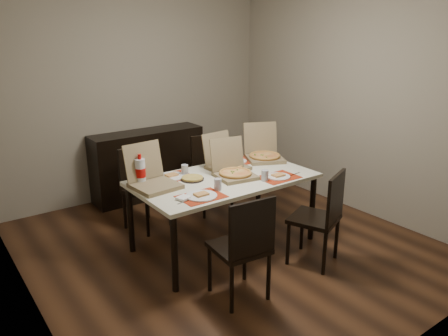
# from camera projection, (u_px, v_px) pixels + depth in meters

# --- Properties ---
(ground) EXTENTS (3.80, 4.00, 0.02)m
(ground) POSITION_uv_depth(u_px,v_px,m) (227.00, 246.00, 4.61)
(ground) COLOR #432614
(ground) RESTS_ON ground
(room_walls) EXTENTS (3.84, 4.02, 2.62)m
(room_walls) POSITION_uv_depth(u_px,v_px,m) (202.00, 75.00, 4.41)
(room_walls) COLOR gray
(room_walls) RESTS_ON ground
(sideboard) EXTENTS (1.50, 0.40, 0.90)m
(sideboard) POSITION_uv_depth(u_px,v_px,m) (148.00, 164.00, 5.84)
(sideboard) COLOR black
(sideboard) RESTS_ON ground
(dining_table) EXTENTS (1.80, 1.00, 0.75)m
(dining_table) POSITION_uv_depth(u_px,v_px,m) (224.00, 184.00, 4.40)
(dining_table) COLOR beige
(dining_table) RESTS_ON ground
(chair_near_left) EXTENTS (0.46, 0.46, 0.93)m
(chair_near_left) POSITION_uv_depth(u_px,v_px,m) (244.00, 244.00, 3.53)
(chair_near_left) COLOR black
(chair_near_left) RESTS_ON ground
(chair_near_right) EXTENTS (0.55, 0.55, 0.93)m
(chair_near_right) POSITION_uv_depth(u_px,v_px,m) (322.00, 214.00, 4.10)
(chair_near_right) COLOR black
(chair_near_right) RESTS_ON ground
(chair_far_left) EXTENTS (0.53, 0.53, 0.93)m
(chair_far_left) POSITION_uv_depth(u_px,v_px,m) (142.00, 183.00, 4.92)
(chair_far_left) COLOR black
(chair_far_left) RESTS_ON ground
(chair_far_right) EXTENTS (0.51, 0.51, 0.93)m
(chair_far_right) POSITION_uv_depth(u_px,v_px,m) (211.00, 170.00, 5.39)
(chair_far_right) COLOR black
(chair_far_right) RESTS_ON ground
(setting_near_left) EXTENTS (0.52, 0.30, 0.11)m
(setting_near_left) POSITION_uv_depth(u_px,v_px,m) (203.00, 193.00, 3.90)
(setting_near_left) COLOR #A8250B
(setting_near_left) RESTS_ON dining_table
(setting_near_right) EXTENTS (0.50, 0.30, 0.11)m
(setting_near_right) POSITION_uv_depth(u_px,v_px,m) (275.00, 176.00, 4.35)
(setting_near_right) COLOR #A8250B
(setting_near_right) RESTS_ON dining_table
(setting_far_left) EXTENTS (0.51, 0.30, 0.11)m
(setting_far_left) POSITION_uv_depth(u_px,v_px,m) (173.00, 175.00, 4.39)
(setting_far_left) COLOR #A8250B
(setting_far_left) RESTS_ON dining_table
(setting_far_right) EXTENTS (0.48, 0.30, 0.11)m
(setting_far_right) POSITION_uv_depth(u_px,v_px,m) (234.00, 161.00, 4.85)
(setting_far_right) COLOR #A8250B
(setting_far_right) RESTS_ON dining_table
(napkin_loose) EXTENTS (0.15, 0.14, 0.02)m
(napkin_loose) POSITION_uv_depth(u_px,v_px,m) (232.00, 174.00, 4.45)
(napkin_loose) COLOR white
(napkin_loose) RESTS_ON dining_table
(pizza_box_center) EXTENTS (0.42, 0.46, 0.37)m
(pizza_box_center) POSITION_uv_depth(u_px,v_px,m) (234.00, 171.00, 4.39)
(pizza_box_center) COLOR #766444
(pizza_box_center) RESTS_ON dining_table
(pizza_box_right) EXTENTS (0.54, 0.56, 0.39)m
(pizza_box_right) POSITION_uv_depth(u_px,v_px,m) (264.00, 154.00, 4.97)
(pizza_box_right) COLOR #766444
(pizza_box_right) RESTS_ON dining_table
(pizza_box_left) EXTENTS (0.43, 0.47, 0.40)m
(pizza_box_left) POSITION_uv_depth(u_px,v_px,m) (153.00, 180.00, 4.11)
(pizza_box_left) COLOR #766444
(pizza_box_left) RESTS_ON dining_table
(pizza_box_extra) EXTENTS (0.40, 0.44, 0.37)m
(pizza_box_extra) POSITION_uv_depth(u_px,v_px,m) (226.00, 164.00, 4.64)
(pizza_box_extra) COLOR #766444
(pizza_box_extra) RESTS_ON dining_table
(faina_plate) EXTENTS (0.23, 0.23, 0.03)m
(faina_plate) POSITION_uv_depth(u_px,v_px,m) (192.00, 178.00, 4.31)
(faina_plate) COLOR black
(faina_plate) RESTS_ON dining_table
(dip_bowl) EXTENTS (0.15, 0.15, 0.03)m
(dip_bowl) POSITION_uv_depth(u_px,v_px,m) (227.00, 170.00, 4.55)
(dip_bowl) COLOR white
(dip_bowl) RESTS_ON dining_table
(soda_bottle) EXTENTS (0.10, 0.10, 0.30)m
(soda_bottle) POSITION_uv_depth(u_px,v_px,m) (140.00, 172.00, 4.15)
(soda_bottle) COLOR silver
(soda_bottle) RESTS_ON dining_table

